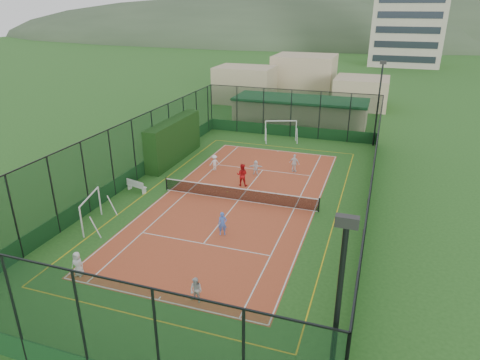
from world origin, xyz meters
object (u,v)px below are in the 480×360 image
object	(u,v)px
futsal_goal_near	(91,211)
child_near_mid	(223,224)
child_far_right	(294,163)
white_bench	(137,185)
child_near_left	(78,264)
floodlight_se	(334,344)
floodlight_ne	(378,105)
child_far_left	(214,163)
child_near_right	(196,290)
futsal_goal_far	(281,131)
clubhouse	(300,112)
child_far_back	(256,167)
coach	(242,175)

from	to	relation	value
futsal_goal_near	child_near_mid	world-z (taller)	futsal_goal_near
child_near_mid	child_far_right	xyz separation A→B (m)	(1.94, 11.86, 0.03)
white_bench	child_near_left	xyz separation A→B (m)	(2.90, -10.45, 0.21)
floodlight_se	floodlight_ne	bearing A→B (deg)	90.00
child_near_mid	child_far_left	world-z (taller)	child_near_mid
child_near_right	futsal_goal_far	bearing A→B (deg)	107.61
floodlight_ne	clubhouse	xyz separation A→B (m)	(-8.60, 5.40, -2.55)
floodlight_ne	child_far_left	world-z (taller)	floodlight_ne
child_far_right	child_near_right	bearing A→B (deg)	103.02
clubhouse	child_far_right	xyz separation A→B (m)	(2.62, -15.14, -0.79)
child_near_left	child_near_right	size ratio (longest dim) A/B	1.05
child_far_left	child_far_back	world-z (taller)	child_far_left
floodlight_ne	child_far_right	bearing A→B (deg)	-121.54
futsal_goal_near	child_far_left	world-z (taller)	futsal_goal_near
futsal_goal_near	child_far_right	distance (m)	16.89
coach	white_bench	bearing A→B (deg)	20.26
futsal_goal_far	child_far_back	bearing A→B (deg)	-108.65
child_near_mid	child_near_right	xyz separation A→B (m)	(1.11, -6.42, -0.09)
child_near_left	child_far_back	size ratio (longest dim) A/B	1.16
floodlight_ne	child_near_left	xyz separation A→B (m)	(-13.50, -28.01, -3.43)
child_near_left	child_far_left	bearing A→B (deg)	83.66
futsal_goal_near	child_near_mid	xyz separation A→B (m)	(8.31, 1.57, -0.26)
clubhouse	floodlight_ne	bearing A→B (deg)	-32.12
child_near_mid	futsal_goal_near	bearing A→B (deg)	169.95
child_near_mid	child_far_back	world-z (taller)	child_near_mid
coach	clubhouse	bearing A→B (deg)	-98.49
child_far_left	futsal_goal_near	bearing A→B (deg)	29.94
white_bench	child_near_right	distance (m)	14.19
futsal_goal_near	child_near_left	bearing A→B (deg)	-166.03
white_bench	child_far_left	size ratio (longest dim) A/B	1.29
child_near_right	clubhouse	bearing A→B (deg)	105.55
child_near_left	child_far_back	bearing A→B (deg)	71.79
floodlight_ne	futsal_goal_far	xyz separation A→B (m)	(-9.19, -1.43, -3.07)
child_far_right	clubhouse	bearing A→B (deg)	-64.57
floodlight_ne	white_bench	bearing A→B (deg)	-133.05
child_far_left	child_near_right	bearing A→B (deg)	66.68
white_bench	futsal_goal_far	bearing A→B (deg)	80.49
child_near_left	child_far_right	distance (m)	19.76
floodlight_ne	clubhouse	distance (m)	10.47
floodlight_se	clubhouse	world-z (taller)	floodlight_se
child_far_back	white_bench	bearing A→B (deg)	27.60
child_near_right	coach	size ratio (longest dim) A/B	0.74
white_bench	futsal_goal_far	size ratio (longest dim) A/B	0.53
child_near_left	child_near_mid	world-z (taller)	child_near_mid
child_near_right	child_far_right	world-z (taller)	child_far_right
futsal_goal_near	floodlight_se	bearing A→B (deg)	-137.09
child_near_right	child_far_right	size ratio (longest dim) A/B	0.85
floodlight_ne	coach	size ratio (longest dim) A/B	4.65
clubhouse	futsal_goal_far	bearing A→B (deg)	-94.95
futsal_goal_far	child_near_mid	distance (m)	20.20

